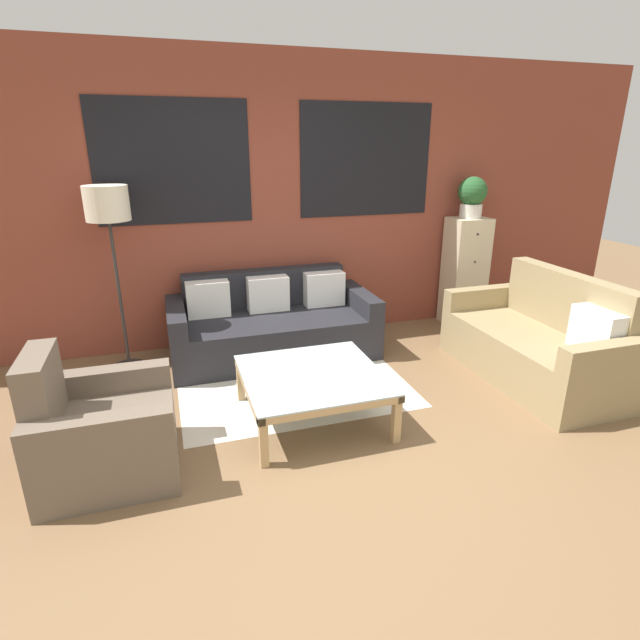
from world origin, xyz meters
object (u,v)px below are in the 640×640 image
Objects in this scene: armchair_corner at (102,433)px; coffee_table at (312,380)px; floor_lamp at (108,213)px; drawer_cabinet at (465,272)px; potted_plant at (472,196)px; couch_dark at (272,326)px; settee_vintage at (538,345)px.

armchair_corner reaches higher than coffee_table.
floor_lamp is at bearing 87.71° from armchair_corner.
drawer_cabinet is 0.84m from potted_plant.
couch_dark is at bearing -174.12° from potted_plant.
potted_plant reaches higher than armchair_corner.
coffee_table is 2.96m from potted_plant.
armchair_corner reaches higher than couch_dark.
coffee_table is (-2.08, -0.09, 0.02)m from settee_vintage.
settee_vintage reaches higher than coffee_table.
coffee_table is at bearing -145.52° from potted_plant.
potted_plant is at bearing 5.88° from couch_dark.
potted_plant reaches higher than coffee_table.
couch_dark is 2.56m from potted_plant.
floor_lamp is at bearing 176.27° from couch_dark.
settee_vintage is 3.85m from floor_lamp.
potted_plant reaches higher than settee_vintage.
potted_plant is at bearing 2.32° from floor_lamp.
armchair_corner is at bearing -154.40° from drawer_cabinet.
armchair_corner is 4.25m from potted_plant.
floor_lamp is 1.37× the size of drawer_cabinet.
potted_plant is at bearing 25.60° from armchair_corner.
floor_lamp reaches higher than drawer_cabinet.
settee_vintage is 3.52m from armchair_corner.
drawer_cabinet is at bearing -90.00° from potted_plant.
armchair_corner is 1.98m from floor_lamp.
drawer_cabinet is at bearing 25.60° from armchair_corner.
settee_vintage is 2.09m from coffee_table.
settee_vintage is 1.39× the size of drawer_cabinet.
couch_dark is at bearing -174.12° from drawer_cabinet.
drawer_cabinet is (2.26, 1.55, 0.27)m from coffee_table.
settee_vintage is 1.01× the size of floor_lamp.
couch_dark is at bearing 47.31° from armchair_corner.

